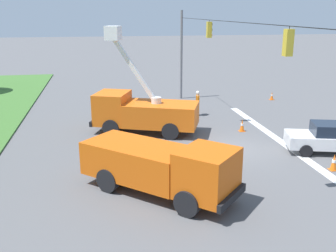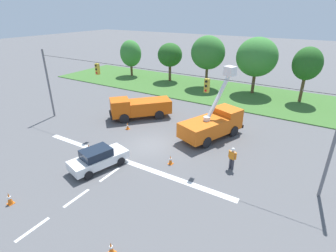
# 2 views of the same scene
# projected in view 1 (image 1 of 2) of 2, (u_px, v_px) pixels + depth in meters

# --- Properties ---
(ground_plane) EXTENTS (200.00, 200.00, 0.00)m
(ground_plane) POSITION_uv_depth(u_px,v_px,m) (231.00, 149.00, 21.06)
(ground_plane) COLOR #565659
(lane_markings) EXTENTS (17.60, 15.25, 0.01)m
(lane_markings) POSITION_uv_depth(u_px,v_px,m) (312.00, 144.00, 21.85)
(lane_markings) COLOR silver
(lane_markings) RESTS_ON ground
(signal_gantry) EXTENTS (26.20, 0.33, 7.20)m
(signal_gantry) POSITION_uv_depth(u_px,v_px,m) (235.00, 70.00, 19.79)
(signal_gantry) COLOR slate
(signal_gantry) RESTS_ON ground
(utility_truck_bucket_lift) EXTENTS (4.52, 6.73, 6.30)m
(utility_truck_bucket_lift) POSITION_uv_depth(u_px,v_px,m) (142.00, 110.00, 23.67)
(utility_truck_bucket_lift) COLOR orange
(utility_truck_bucket_lift) RESTS_ON ground
(utility_truck_support_near) EXTENTS (6.05, 6.29, 2.25)m
(utility_truck_support_near) POSITION_uv_depth(u_px,v_px,m) (161.00, 166.00, 15.59)
(utility_truck_support_near) COLOR #D6560F
(utility_truck_support_near) RESTS_ON ground
(sedan_white) EXTENTS (2.86, 4.62, 1.56)m
(sedan_white) POSITION_uv_depth(u_px,v_px,m) (330.00, 138.00, 20.41)
(sedan_white) COLOR white
(sedan_white) RESTS_ON ground
(road_worker) EXTENTS (0.64, 0.32, 1.77)m
(road_worker) POSITION_uv_depth(u_px,v_px,m) (198.00, 102.00, 27.58)
(road_worker) COLOR #383842
(road_worker) RESTS_ON ground
(traffic_cone_foreground_left) EXTENTS (0.36, 0.36, 0.67)m
(traffic_cone_foreground_left) POSITION_uv_depth(u_px,v_px,m) (272.00, 96.00, 32.71)
(traffic_cone_foreground_left) COLOR orange
(traffic_cone_foreground_left) RESTS_ON ground
(traffic_cone_foreground_right) EXTENTS (0.36, 0.36, 0.70)m
(traffic_cone_foreground_right) POSITION_uv_depth(u_px,v_px,m) (227.00, 173.00, 17.09)
(traffic_cone_foreground_right) COLOR orange
(traffic_cone_foreground_right) RESTS_ON ground
(traffic_cone_near_bucket) EXTENTS (0.36, 0.36, 0.75)m
(traffic_cone_near_bucket) POSITION_uv_depth(u_px,v_px,m) (242.00, 125.00, 24.10)
(traffic_cone_near_bucket) COLOR orange
(traffic_cone_near_bucket) RESTS_ON ground
(traffic_cone_lane_edge_a) EXTENTS (0.36, 0.36, 0.78)m
(traffic_cone_lane_edge_a) POSITION_uv_depth(u_px,v_px,m) (334.00, 162.00, 18.18)
(traffic_cone_lane_edge_a) COLOR orange
(traffic_cone_lane_edge_a) RESTS_ON ground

